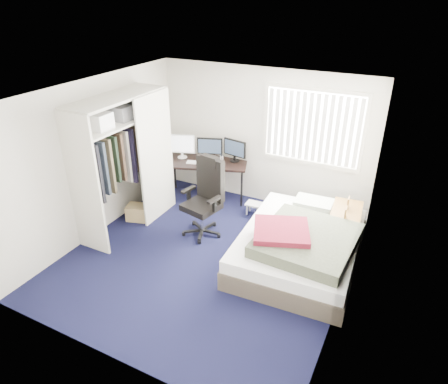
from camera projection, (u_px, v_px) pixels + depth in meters
ground at (208, 257)px, 6.10m from camera, size 4.20×4.20×0.00m
room_shell at (206, 167)px, 5.40m from camera, size 4.20×4.20×4.20m
window_assembly at (313, 127)px, 6.62m from camera, size 1.72×0.09×1.32m
closet at (123, 151)px, 6.36m from camera, size 0.64×1.84×2.22m
desk at (207, 159)px, 7.52m from camera, size 1.67×1.18×1.21m
office_chair at (205, 205)px, 6.52m from camera, size 0.73×0.73×1.32m
footstool at (254, 206)px, 7.18m from camera, size 0.28×0.22×0.22m
nightstand at (346, 216)px, 6.14m from camera, size 0.52×0.93×0.79m
bed at (300, 245)px, 5.87m from camera, size 1.77×2.29×0.72m
pine_box at (138, 212)px, 7.04m from camera, size 0.42×0.36×0.27m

